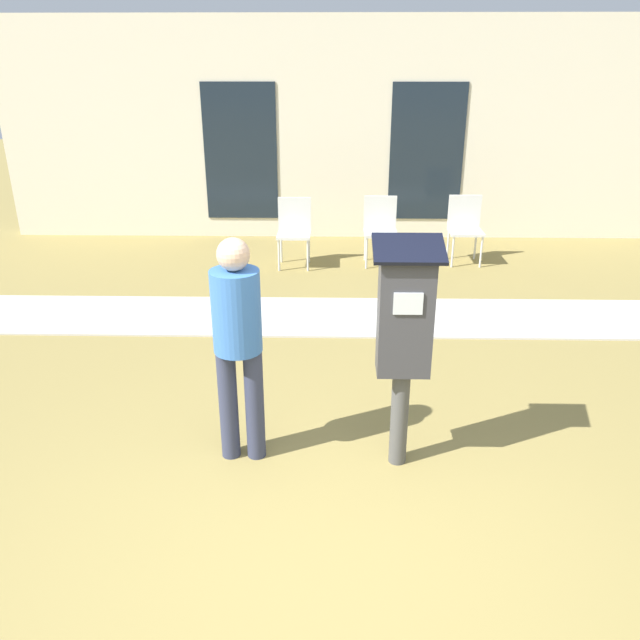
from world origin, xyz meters
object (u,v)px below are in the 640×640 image
object	(u,v)px
person_standing	(238,335)
outdoor_chair_right	(465,224)
outdoor_chair_middle	(380,225)
parking_meter	(404,327)
outdoor_chair_left	(294,227)

from	to	relation	value
person_standing	outdoor_chair_right	bearing A→B (deg)	43.70
outdoor_chair_middle	parking_meter	bearing A→B (deg)	-92.35
person_standing	outdoor_chair_left	size ratio (longest dim) A/B	1.76
person_standing	outdoor_chair_right	xyz separation A→B (m)	(2.41, 4.67, -0.40)
outdoor_chair_left	outdoor_chair_right	world-z (taller)	same
outdoor_chair_middle	outdoor_chair_right	xyz separation A→B (m)	(1.16, 0.08, 0.00)
parking_meter	person_standing	distance (m)	1.08
parking_meter	person_standing	world-z (taller)	parking_meter
outdoor_chair_left	outdoor_chair_middle	size ratio (longest dim) A/B	1.00
parking_meter	person_standing	size ratio (longest dim) A/B	1.01
outdoor_chair_middle	outdoor_chair_right	world-z (taller)	same
outdoor_chair_left	outdoor_chair_right	bearing A→B (deg)	15.49
parking_meter	outdoor_chair_right	distance (m)	4.93
parking_meter	outdoor_chair_right	xyz separation A→B (m)	(1.33, 4.72, -0.49)
person_standing	parking_meter	bearing A→B (deg)	-21.56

